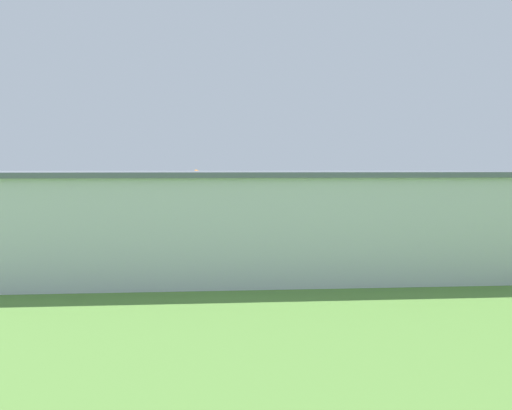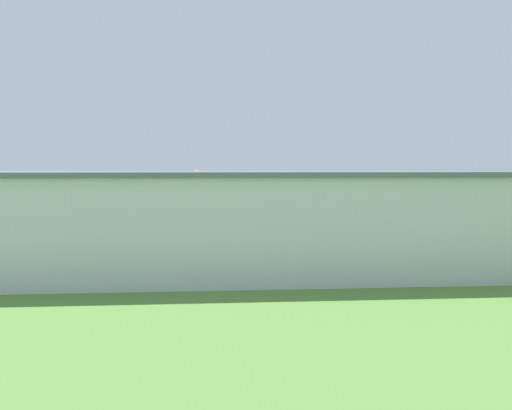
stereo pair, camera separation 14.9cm
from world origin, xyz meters
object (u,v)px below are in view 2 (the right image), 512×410
object	(u,v)px
person_crossing_taxiway	(13,238)
biplane	(272,188)
hangar	(221,222)
windsock	(200,176)
person_at_fence_line	(50,238)
person_watching_takeoff	(52,239)
person_beside_truck	(398,238)

from	to	relation	value
person_crossing_taxiway	biplane	bearing A→B (deg)	-146.33
hangar	windsock	xyz separation A→B (m)	(-0.55, -44.76, 2.62)
windsock	hangar	bearing A→B (deg)	89.30
person_at_fence_line	windsock	xyz separation A→B (m)	(-15.61, -27.01, 5.47)
hangar	windsock	distance (m)	44.84
hangar	person_watching_takeoff	distance (m)	22.14
person_watching_takeoff	person_at_fence_line	bearing A→B (deg)	-71.66
biplane	person_beside_truck	world-z (taller)	biplane
windsock	person_beside_truck	bearing A→B (deg)	117.25
hangar	person_crossing_taxiway	bearing A→B (deg)	-44.19
person_crossing_taxiway	person_at_fence_line	bearing A→B (deg)	176.36
person_at_fence_line	windsock	distance (m)	31.67
person_watching_takeoff	windsock	size ratio (longest dim) A/B	0.23
person_crossing_taxiway	windsock	size ratio (longest dim) A/B	0.22
person_crossing_taxiway	hangar	bearing A→B (deg)	135.81
hangar	person_at_fence_line	bearing A→B (deg)	-49.68
biplane	person_crossing_taxiway	bearing A→B (deg)	33.67
biplane	person_at_fence_line	distance (m)	31.09
person_crossing_taxiway	person_watching_takeoff	distance (m)	4.17
biplane	windsock	distance (m)	12.17
person_beside_truck	person_watching_takeoff	distance (m)	32.38
person_at_fence_line	person_watching_takeoff	distance (m)	1.42
person_crossing_taxiway	windsock	bearing A→B (deg)	-125.38
person_at_fence_line	person_beside_truck	world-z (taller)	person_beside_truck
person_watching_takeoff	windsock	distance (m)	32.61
person_crossing_taxiway	person_watching_takeoff	world-z (taller)	person_watching_takeoff
biplane	person_watching_takeoff	distance (m)	31.58
hangar	person_at_fence_line	xyz separation A→B (m)	(15.06, -17.75, -2.85)
biplane	person_at_fence_line	bearing A→B (deg)	37.53
person_beside_truck	windsock	size ratio (longest dim) A/B	0.24
person_beside_truck	person_watching_takeoff	size ratio (longest dim) A/B	1.05
person_at_fence_line	person_watching_takeoff	xyz separation A→B (m)	(-0.45, 1.35, 0.05)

